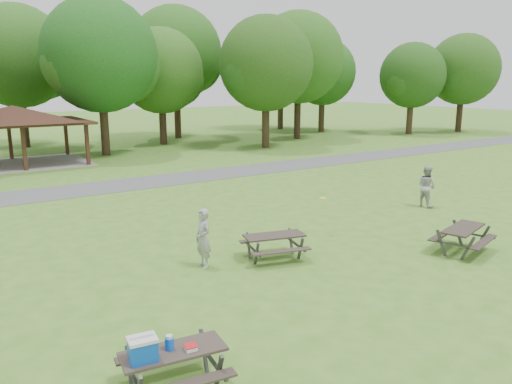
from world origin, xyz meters
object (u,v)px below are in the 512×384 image
object	(u,v)px
picnic_table_middle	(274,241)
frisbee_thrower	(203,238)
picnic_table_near	(164,355)
frisbee_catcher	(426,186)

from	to	relation	value
picnic_table_middle	frisbee_thrower	world-z (taller)	frisbee_thrower
picnic_table_near	frisbee_catcher	xyz separation A→B (m)	(14.65, 5.96, 0.17)
picnic_table_middle	picnic_table_near	bearing A→B (deg)	-141.59
picnic_table_near	frisbee_thrower	distance (m)	5.98
frisbee_catcher	frisbee_thrower	bearing A→B (deg)	95.01
frisbee_catcher	picnic_table_middle	bearing A→B (deg)	99.80
picnic_table_near	picnic_table_middle	world-z (taller)	picnic_table_near
frisbee_thrower	frisbee_catcher	xyz separation A→B (m)	(11.28, 1.02, 0.02)
frisbee_thrower	frisbee_catcher	distance (m)	11.33
picnic_table_middle	frisbee_catcher	distance (m)	9.32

